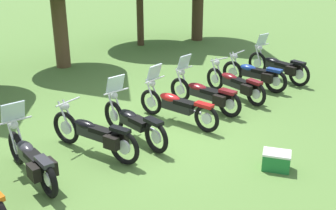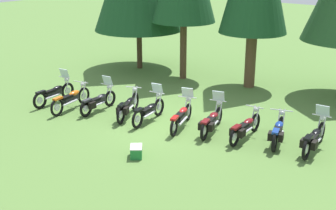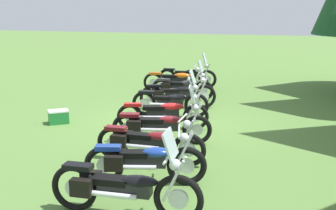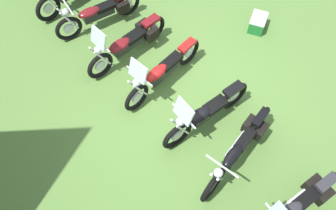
{
  "view_description": "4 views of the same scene",
  "coord_description": "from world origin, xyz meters",
  "views": [
    {
      "loc": [
        -4.7,
        -7.28,
        4.1
      ],
      "look_at": [
        0.25,
        -0.12,
        0.64
      ],
      "focal_mm": 43.72,
      "sensor_mm": 36.0,
      "label": 1
    },
    {
      "loc": [
        9.69,
        -12.74,
        6.29
      ],
      "look_at": [
        -0.3,
        0.62,
        0.54
      ],
      "focal_mm": 49.13,
      "sensor_mm": 36.0,
      "label": 2
    },
    {
      "loc": [
        10.65,
        3.42,
        3.04
      ],
      "look_at": [
        0.84,
        0.31,
        0.69
      ],
      "focal_mm": 45.43,
      "sensor_mm": 36.0,
      "label": 3
    },
    {
      "loc": [
        -3.23,
        2.29,
        6.44
      ],
      "look_at": [
        -0.27,
        0.57,
        0.75
      ],
      "focal_mm": 36.53,
      "sensor_mm": 36.0,
      "label": 4
    }
  ],
  "objects": [
    {
      "name": "motorcycle_9",
      "position": [
        5.3,
        1.01,
        0.47
      ],
      "size": [
        0.66,
        2.37,
        1.38
      ],
      "rotation": [
        0.0,
        0.0,
        1.64
      ],
      "color": "black",
      "rests_on": "ground_plane"
    },
    {
      "name": "motorcycle_4",
      "position": [
        -0.66,
        -0.08,
        0.46
      ],
      "size": [
        0.66,
        2.23,
        1.36
      ],
      "rotation": [
        0.0,
        0.0,
        1.7
      ],
      "color": "black",
      "rests_on": "ground_plane"
    },
    {
      "name": "picnic_cooler",
      "position": [
        0.97,
        -2.75,
        0.18
      ],
      "size": [
        0.61,
        0.64,
        0.37
      ],
      "color": "#1E7233",
      "rests_on": "ground_plane"
    },
    {
      "name": "motorcycle_8",
      "position": [
        4.11,
        0.88,
        0.44
      ],
      "size": [
        0.96,
        2.11,
        1.01
      ],
      "rotation": [
        0.0,
        0.0,
        1.85
      ],
      "color": "black",
      "rests_on": "ground_plane"
    },
    {
      "name": "motorcycle_7",
      "position": [
        3.04,
        0.57,
        0.43
      ],
      "size": [
        0.66,
        2.29,
        0.99
      ],
      "rotation": [
        0.0,
        0.0,
        1.6
      ],
      "color": "black",
      "rests_on": "ground_plane"
    },
    {
      "name": "motorcycle_1",
      "position": [
        -4.05,
        -0.92,
        0.47
      ],
      "size": [
        0.74,
        2.4,
        1.02
      ],
      "rotation": [
        0.0,
        0.0,
        1.73
      ],
      "color": "black",
      "rests_on": "ground_plane"
    },
    {
      "name": "motorcycle_3",
      "position": [
        -1.63,
        -0.2,
        0.45
      ],
      "size": [
        1.04,
        2.24,
        1.02
      ],
      "rotation": [
        0.0,
        0.0,
        1.95
      ],
      "color": "black",
      "rests_on": "ground_plane"
    },
    {
      "name": "motorcycle_2",
      "position": [
        -3.02,
        -0.44,
        0.44
      ],
      "size": [
        0.65,
        2.15,
        1.35
      ],
      "rotation": [
        0.0,
        0.0,
        1.65
      ],
      "color": "black",
      "rests_on": "ground_plane"
    },
    {
      "name": "motorcycle_5",
      "position": [
        0.68,
        0.16,
        0.46
      ],
      "size": [
        0.95,
        2.28,
        1.34
      ],
      "rotation": [
        0.0,
        0.0,
        1.87
      ],
      "color": "black",
      "rests_on": "ground_plane"
    },
    {
      "name": "motorcycle_6",
      "position": [
        1.8,
        0.42,
        0.45
      ],
      "size": [
        0.89,
        2.27,
        1.35
      ],
      "rotation": [
        0.0,
        0.0,
        1.8
      ],
      "color": "black",
      "rests_on": "ground_plane"
    },
    {
      "name": "ground_plane",
      "position": [
        0.0,
        0.0,
        0.0
      ],
      "size": [
        80.0,
        80.0,
        0.0
      ],
      "primitive_type": "plane",
      "color": "#547A38"
    },
    {
      "name": "motorcycle_0",
      "position": [
        -5.22,
        -0.8,
        0.46
      ],
      "size": [
        0.6,
        2.32,
        1.37
      ],
      "rotation": [
        0.0,
        0.0,
        1.65
      ],
      "color": "black",
      "rests_on": "ground_plane"
    }
  ]
}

